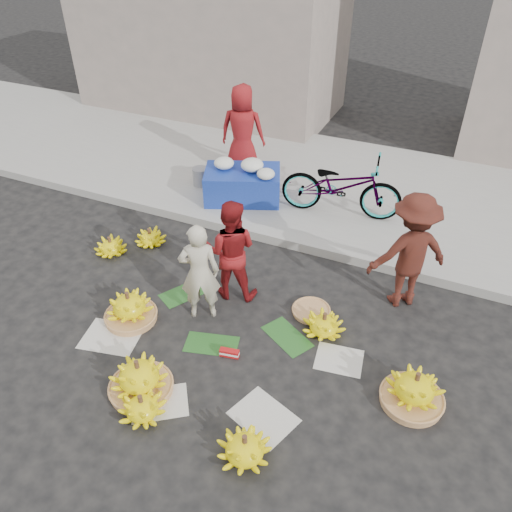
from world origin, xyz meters
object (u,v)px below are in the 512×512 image
at_px(vendor_cream, 200,273).
at_px(bicycle, 341,186).
at_px(banana_bunch_0, 130,308).
at_px(flower_table, 243,183).
at_px(banana_bunch_4, 414,390).

xyz_separation_m(vendor_cream, bicycle, (0.94, 2.99, -0.05)).
bearing_deg(vendor_cream, banana_bunch_0, 2.12).
relative_size(banana_bunch_0, flower_table, 0.50).
xyz_separation_m(banana_bunch_4, flower_table, (-3.48, 3.10, 0.23)).
relative_size(vendor_cream, flower_table, 0.93).
distance_m(vendor_cream, flower_table, 2.90).
relative_size(banana_bunch_0, bicycle, 0.38).
relative_size(flower_table, bicycle, 0.76).
distance_m(banana_bunch_0, bicycle, 3.90).
relative_size(banana_bunch_4, vendor_cream, 0.56).
bearing_deg(bicycle, banana_bunch_0, 144.75).
distance_m(banana_bunch_0, flower_table, 3.27).
bearing_deg(vendor_cream, bicycle, -136.06).
height_order(banana_bunch_4, vendor_cream, vendor_cream).
distance_m(banana_bunch_0, banana_bunch_4, 3.55).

